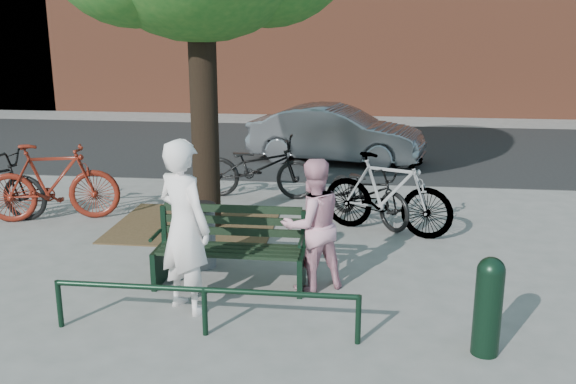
# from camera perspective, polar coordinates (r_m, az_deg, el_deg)

# --- Properties ---
(ground) EXTENTS (90.00, 90.00, 0.00)m
(ground) POSITION_cam_1_polar(r_m,az_deg,el_deg) (7.62, -5.15, -8.35)
(ground) COLOR gray
(ground) RESTS_ON ground
(dirt_pit) EXTENTS (2.40, 2.00, 0.02)m
(dirt_pit) POSITION_cam_1_polar(r_m,az_deg,el_deg) (9.84, -8.25, -2.90)
(dirt_pit) COLOR brown
(dirt_pit) RESTS_ON ground
(road) EXTENTS (40.00, 7.00, 0.01)m
(road) POSITION_cam_1_polar(r_m,az_deg,el_deg) (15.70, 1.20, 4.00)
(road) COLOR black
(road) RESTS_ON ground
(park_bench) EXTENTS (1.74, 0.54, 0.97)m
(park_bench) POSITION_cam_1_polar(r_m,az_deg,el_deg) (7.51, -5.11, -4.76)
(park_bench) COLOR black
(park_bench) RESTS_ON ground
(guard_railing) EXTENTS (3.06, 0.06, 0.51)m
(guard_railing) POSITION_cam_1_polar(r_m,az_deg,el_deg) (6.39, -7.46, -9.25)
(guard_railing) COLOR black
(guard_railing) RESTS_ON ground
(person_left) EXTENTS (0.81, 0.74, 1.86)m
(person_left) POSITION_cam_1_polar(r_m,az_deg,el_deg) (6.79, -9.21, -3.04)
(person_left) COLOR white
(person_left) RESTS_ON ground
(person_right) EXTENTS (0.94, 0.88, 1.54)m
(person_right) POSITION_cam_1_polar(r_m,az_deg,el_deg) (7.29, 2.17, -2.93)
(person_right) COLOR pink
(person_right) RESTS_ON ground
(bollard) EXTENTS (0.26, 0.26, 0.95)m
(bollard) POSITION_cam_1_polar(r_m,az_deg,el_deg) (6.24, 17.39, -9.38)
(bollard) COLOR black
(bollard) RESTS_ON ground
(litter_bin) EXTENTS (0.40, 0.40, 0.81)m
(litter_bin) POSITION_cam_1_polar(r_m,az_deg,el_deg) (8.12, -7.73, -3.81)
(litter_bin) COLOR gray
(litter_bin) RESTS_ON ground
(bicycle_b) EXTENTS (2.09, 1.13, 1.21)m
(bicycle_b) POSITION_cam_1_polar(r_m,az_deg,el_deg) (10.47, -20.24, 0.80)
(bicycle_b) COLOR #63190E
(bicycle_b) RESTS_ON ground
(bicycle_c) EXTENTS (2.08, 0.77, 1.08)m
(bicycle_c) POSITION_cam_1_polar(r_m,az_deg,el_deg) (11.15, -2.71, 2.21)
(bicycle_c) COLOR black
(bicycle_c) RESTS_ON ground
(bicycle_d) EXTENTS (2.02, 1.20, 1.18)m
(bicycle_d) POSITION_cam_1_polar(r_m,az_deg,el_deg) (9.36, 8.78, -0.17)
(bicycle_d) COLOR gray
(bicycle_d) RESTS_ON ground
(bicycle_e) EXTENTS (1.66, 1.78, 0.95)m
(bicycle_e) POSITION_cam_1_polar(r_m,az_deg,el_deg) (9.87, 7.14, 0.01)
(bicycle_e) COLOR black
(bicycle_e) RESTS_ON ground
(parked_car) EXTENTS (3.94, 2.07, 1.23)m
(parked_car) POSITION_cam_1_polar(r_m,az_deg,el_deg) (13.98, 4.30, 5.13)
(parked_car) COLOR slate
(parked_car) RESTS_ON ground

